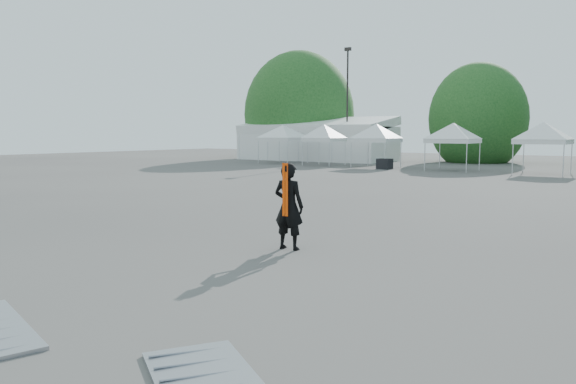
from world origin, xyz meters
The scene contains 13 objects.
ground centered at (0.00, 0.00, 0.00)m, with size 120.00×120.00×0.00m, color #474442.
marquee centered at (-22.00, 35.00, 1.97)m, with size 15.00×6.25×4.23m.
light_pole_west centered at (-18.00, 34.00, 5.77)m, with size 0.60×0.25×10.30m.
tree_far_w centered at (-26.00, 38.00, 4.54)m, with size 4.80×4.80×7.30m.
tree_mid_w centered at (-8.00, 40.00, 3.93)m, with size 4.16×4.16×6.33m.
tent_a centered at (-21.54, 28.91, 3.06)m, with size 4.69×4.69×3.88m.
tent_b centered at (-16.71, 27.89, 3.06)m, with size 3.87×3.87×3.88m.
tent_c centered at (-11.94, 27.73, 3.06)m, with size 4.25×4.25×3.88m.
tent_d centered at (-5.93, 27.47, 3.06)m, with size 4.39×4.39×3.88m.
tent_e centered at (-0.07, 27.41, 3.06)m, with size 4.42×4.42×3.88m.
man centered at (0.09, -1.01, 0.98)m, with size 0.76×0.53×1.96m.
barrier_mid centered at (3.38, -7.14, 0.03)m, with size 2.35×2.01×0.07m.
crate_west centered at (-10.51, 26.25, 0.39)m, with size 0.99×0.77×0.77m, color black.
Camera 1 is at (7.27, -11.23, 2.62)m, focal length 35.00 mm.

